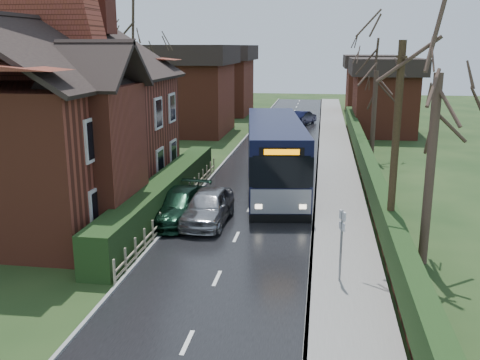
% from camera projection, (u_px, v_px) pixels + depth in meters
% --- Properties ---
extents(ground, '(140.00, 140.00, 0.00)m').
position_uv_depth(ground, '(228.00, 256.00, 19.63)').
color(ground, '#33481F').
rests_on(ground, ground).
extents(road, '(6.00, 100.00, 0.02)m').
position_uv_depth(road, '(259.00, 187.00, 29.21)').
color(road, black).
rests_on(road, ground).
extents(pavement, '(2.50, 100.00, 0.14)m').
position_uv_depth(pavement, '(338.00, 189.00, 28.57)').
color(pavement, slate).
rests_on(pavement, ground).
extents(kerb_right, '(0.12, 100.00, 0.14)m').
position_uv_depth(kerb_right, '(316.00, 188.00, 28.74)').
color(kerb_right, gray).
rests_on(kerb_right, ground).
extents(kerb_left, '(0.12, 100.00, 0.10)m').
position_uv_depth(kerb_left, '(205.00, 184.00, 29.65)').
color(kerb_left, gray).
rests_on(kerb_left, ground).
extents(front_hedge, '(1.20, 16.00, 1.60)m').
position_uv_depth(front_hedge, '(164.00, 195.00, 24.80)').
color(front_hedge, '#1A3213').
rests_on(front_hedge, ground).
extents(picket_fence, '(0.10, 16.00, 0.90)m').
position_uv_depth(picket_fence, '(179.00, 202.00, 24.77)').
color(picket_fence, gray).
rests_on(picket_fence, ground).
extents(right_wall_hedge, '(0.60, 50.00, 1.80)m').
position_uv_depth(right_wall_hedge, '(369.00, 173.00, 28.11)').
color(right_wall_hedge, brown).
rests_on(right_wall_hedge, ground).
extents(brick_house, '(9.30, 14.60, 10.30)m').
position_uv_depth(brick_house, '(57.00, 116.00, 24.43)').
color(brick_house, brown).
rests_on(brick_house, ground).
extents(bus, '(4.37, 12.30, 3.66)m').
position_uv_depth(bus, '(275.00, 155.00, 28.60)').
color(bus, black).
rests_on(bus, ground).
extents(car_silver, '(1.88, 4.43, 1.49)m').
position_uv_depth(car_silver, '(208.00, 206.00, 23.14)').
color(car_silver, '#A2A2A6').
rests_on(car_silver, ground).
extents(car_green, '(2.48, 4.93, 1.37)m').
position_uv_depth(car_green, '(177.00, 206.00, 23.49)').
color(car_green, black).
rests_on(car_green, ground).
extents(car_distant, '(2.73, 4.38, 1.36)m').
position_uv_depth(car_distant, '(303.00, 118.00, 52.34)').
color(car_distant, black).
rests_on(car_distant, ground).
extents(bus_stop_sign, '(0.20, 0.37, 2.50)m').
position_uv_depth(bus_stop_sign, '(342.00, 236.00, 16.93)').
color(bus_stop_sign, slate).
rests_on(bus_stop_sign, ground).
extents(telegraph_pole, '(0.26, 0.99, 7.70)m').
position_uv_depth(telegraph_pole, '(395.00, 153.00, 18.58)').
color(telegraph_pole, black).
rests_on(telegraph_pole, ground).
extents(tree_right_near, '(4.41, 4.41, 9.51)m').
position_uv_depth(tree_right_near, '(440.00, 58.00, 17.29)').
color(tree_right_near, '#3E2D25').
rests_on(tree_right_near, ground).
extents(tree_right_far, '(4.38, 4.38, 8.47)m').
position_uv_depth(tree_right_far, '(377.00, 64.00, 34.95)').
color(tree_right_far, '#33251E').
rests_on(tree_right_far, ground).
extents(tree_house_side, '(4.90, 4.90, 11.14)m').
position_uv_depth(tree_house_side, '(135.00, 34.00, 36.26)').
color(tree_house_side, '#342A1E').
rests_on(tree_house_side, ground).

